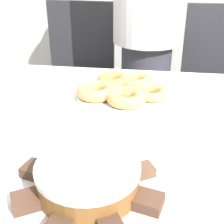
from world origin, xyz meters
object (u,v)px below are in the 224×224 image
at_px(office_chair_left, 76,88).
at_px(plate_cake, 89,191).
at_px(person_standing, 147,32).
at_px(plate_donuts, 126,94).
at_px(office_chair_right, 217,96).
at_px(frosted_cake, 88,177).

xyz_separation_m(office_chair_left, plate_cake, (0.33, -1.20, 0.30)).
bearing_deg(person_standing, plate_donuts, -93.71).
bearing_deg(office_chair_left, person_standing, -4.04).
relative_size(plate_cake, plate_donuts, 0.98).
xyz_separation_m(person_standing, office_chair_left, (-0.40, 0.05, -0.36)).
bearing_deg(plate_cake, office_chair_right, 68.36).
distance_m(person_standing, plate_donuts, 0.67).
bearing_deg(plate_cake, frosted_cake, -90.00).
xyz_separation_m(person_standing, office_chair_right, (0.41, 0.05, -0.36)).
distance_m(office_chair_left, frosted_cake, 1.29).
bearing_deg(plate_donuts, person_standing, 86.29).
distance_m(office_chair_left, office_chair_right, 0.81).
distance_m(person_standing, plate_cake, 1.15).
relative_size(office_chair_right, plate_donuts, 2.75).
distance_m(plate_donuts, frosted_cake, 0.48).
xyz_separation_m(person_standing, frosted_cake, (-0.07, -1.14, -0.02)).
distance_m(person_standing, frosted_cake, 1.15).
height_order(plate_donuts, frosted_cake, frosted_cake).
bearing_deg(office_chair_right, frosted_cake, -112.76).
bearing_deg(plate_cake, person_standing, 86.55).
height_order(person_standing, office_chair_right, person_standing).
bearing_deg(person_standing, office_chair_left, 172.60).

